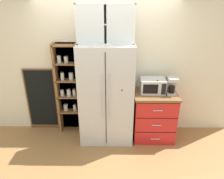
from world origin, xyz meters
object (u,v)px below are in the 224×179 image
at_px(chalkboard_menu, 42,100).
at_px(bottle_amber, 157,88).
at_px(refrigerator, 106,94).
at_px(microwave, 152,86).
at_px(mug_red, 155,90).
at_px(bottle_cobalt, 157,88).
at_px(mug_navy, 155,89).
at_px(coffee_maker, 172,85).

bearing_deg(chalkboard_menu, bottle_amber, -8.02).
height_order(refrigerator, microwave, refrigerator).
bearing_deg(mug_red, bottle_cobalt, -91.06).
bearing_deg(mug_red, mug_navy, 90.56).
bearing_deg(bottle_cobalt, refrigerator, 178.80).
distance_m(refrigerator, coffee_maker, 1.18).
xyz_separation_m(microwave, chalkboard_menu, (-2.14, 0.22, -0.41)).
height_order(microwave, chalkboard_menu, chalkboard_menu).
relative_size(microwave, coffee_maker, 1.42).
xyz_separation_m(refrigerator, mug_red, (0.89, 0.08, 0.06)).
bearing_deg(chalkboard_menu, refrigerator, -12.81).
distance_m(coffee_maker, mug_navy, 0.30).
distance_m(mug_navy, mug_red, 0.02).
relative_size(coffee_maker, bottle_amber, 1.16).
relative_size(bottle_amber, chalkboard_menu, 0.21).
relative_size(refrigerator, chalkboard_menu, 1.42).
distance_m(bottle_amber, chalkboard_menu, 2.25).
distance_m(mug_navy, bottle_amber, 0.13).
bearing_deg(coffee_maker, chalkboard_menu, 173.85).
distance_m(refrigerator, bottle_amber, 0.90).
height_order(coffee_maker, mug_navy, coffee_maker).
relative_size(refrigerator, mug_red, 15.79).
height_order(mug_navy, mug_red, mug_navy).
relative_size(microwave, chalkboard_menu, 0.34).
distance_m(bottle_cobalt, chalkboard_menu, 2.25).
xyz_separation_m(coffee_maker, bottle_cobalt, (-0.27, -0.05, -0.04)).
bearing_deg(refrigerator, bottle_amber, -0.82).
xyz_separation_m(microwave, bottle_cobalt, (0.06, -0.09, -0.01)).
bearing_deg(chalkboard_menu, mug_navy, -5.13).
relative_size(microwave, bottle_amber, 1.65).
relative_size(bottle_cobalt, chalkboard_menu, 0.21).
bearing_deg(mug_navy, chalkboard_menu, 174.87).
bearing_deg(chalkboard_menu, bottle_cobalt, -8.17).
distance_m(microwave, chalkboard_menu, 2.19).
relative_size(mug_navy, bottle_amber, 0.45).
relative_size(mug_red, bottle_cobalt, 0.43).
bearing_deg(mug_navy, bottle_amber, -90.80).
xyz_separation_m(coffee_maker, mug_red, (-0.27, 0.05, -0.11)).
xyz_separation_m(mug_red, chalkboard_menu, (-2.20, 0.22, -0.32)).
distance_m(refrigerator, mug_navy, 0.90).
relative_size(microwave, bottle_cobalt, 1.63).
bearing_deg(bottle_cobalt, microwave, 122.92).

